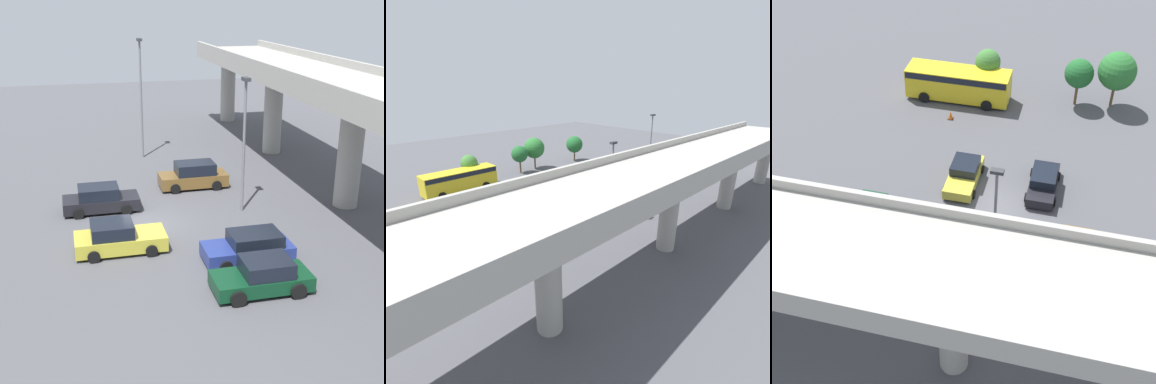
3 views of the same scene
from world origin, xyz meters
The scene contains 13 objects.
ground_plane centered at (0.00, 0.00, 0.00)m, with size 105.30×105.30×0.00m, color #4C4C51.
highway_overpass centered at (0.00, 12.41, 6.31)m, with size 50.60×6.53×7.97m.
parked_car_0 centered at (-5.41, 4.14, 0.81)m, with size 2.12×4.51×1.72m.
parked_car_1 centered at (-2.62, -2.26, 0.73)m, with size 2.14×4.48×1.56m.
parked_car_2 centered at (2.97, -1.80, 0.71)m, with size 2.26×4.56×1.57m.
parked_car_3 centered at (5.48, 4.28, 0.69)m, with size 2.16×4.34×1.44m.
parked_car_4 centered at (8.37, 3.87, 0.72)m, with size 2.13×4.32×1.53m.
shuttle_bus centered at (6.19, -12.63, 1.65)m, with size 8.91×2.82×2.75m.
lamp_post_near_aisle centered at (-0.67, 5.97, 4.65)m, with size 0.70×0.35×7.92m.
tree_front_centre centered at (-6.81, -14.63, 3.33)m, with size 3.18×3.18×4.92m.
tree_front_right centered at (-3.79, -14.21, 2.92)m, with size 2.44×2.44×4.16m.
tree_front_far_right centered at (3.99, -14.28, 2.95)m, with size 2.18×2.18×4.06m.
traffic_cone centered at (6.03, -9.36, 0.33)m, with size 0.44×0.44×0.70m.
Camera 3 is at (-4.10, 26.71, 24.97)m, focal length 50.00 mm.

